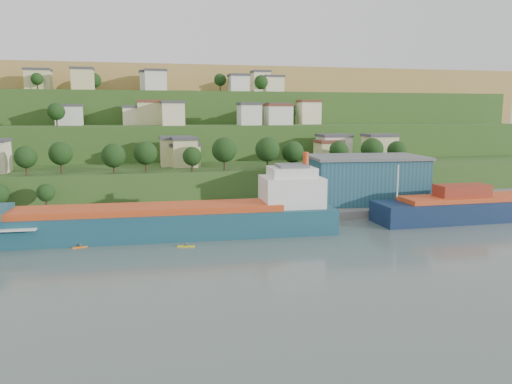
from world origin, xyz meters
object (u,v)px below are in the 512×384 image
object	(u,v)px
cargo_ship_near	(171,222)
kayak_orange	(80,246)
warehouse	(365,179)
cargo_ship_far	(508,207)

from	to	relation	value
cargo_ship_near	kayak_orange	distance (m)	19.19
cargo_ship_near	warehouse	distance (m)	58.03
cargo_ship_near	warehouse	world-z (taller)	cargo_ship_near
cargo_ship_far	warehouse	bearing A→B (deg)	146.65
warehouse	kayak_orange	bearing A→B (deg)	-155.56
cargo_ship_far	kayak_orange	xyz separation A→B (m)	(-102.54, -5.02, -2.60)
kayak_orange	cargo_ship_far	bearing A→B (deg)	-13.84
kayak_orange	warehouse	bearing A→B (deg)	2.19
kayak_orange	cargo_ship_near	bearing A→B (deg)	0.43
cargo_ship_near	kayak_orange	bearing A→B (deg)	-160.39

